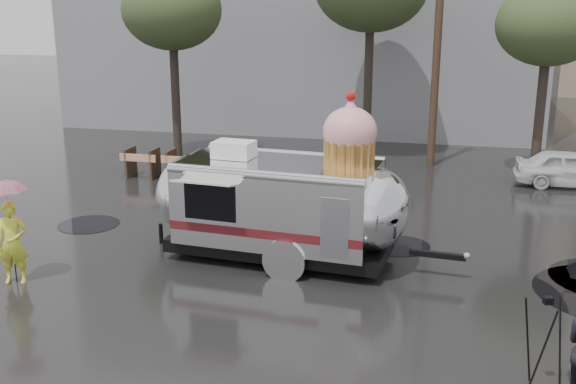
# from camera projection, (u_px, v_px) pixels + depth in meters

# --- Properties ---
(ground) EXTENTS (120.00, 120.00, 0.00)m
(ground) POSITION_uv_depth(u_px,v_px,m) (265.00, 331.00, 12.22)
(ground) COLOR black
(ground) RESTS_ON ground
(puddles) EXTENTS (15.21, 7.84, 0.01)m
(puddles) POSITION_uv_depth(u_px,v_px,m) (540.00, 296.00, 13.67)
(puddles) COLOR black
(puddles) RESTS_ON ground
(utility_pole) EXTENTS (1.60, 0.28, 9.00)m
(utility_pole) POSITION_uv_depth(u_px,v_px,m) (438.00, 37.00, 23.53)
(utility_pole) COLOR #473323
(utility_pole) RESTS_ON ground
(tree_left) EXTENTS (3.64, 3.64, 6.95)m
(tree_left) POSITION_uv_depth(u_px,v_px,m) (172.00, 11.00, 24.48)
(tree_left) COLOR #382D26
(tree_left) RESTS_ON ground
(tree_right) EXTENTS (3.36, 3.36, 6.42)m
(tree_right) POSITION_uv_depth(u_px,v_px,m) (549.00, 26.00, 21.70)
(tree_right) COLOR #382D26
(tree_right) RESTS_ON ground
(barricade_row) EXTENTS (4.30, 0.80, 1.00)m
(barricade_row) POSITION_uv_depth(u_px,v_px,m) (184.00, 164.00, 22.65)
(barricade_row) COLOR #473323
(barricade_row) RESTS_ON ground
(airstream_trailer) EXTENTS (7.45, 3.02, 4.02)m
(airstream_trailer) POSITION_uv_depth(u_px,v_px,m) (283.00, 200.00, 15.36)
(airstream_trailer) COLOR silver
(airstream_trailer) RESTS_ON ground
(person_left) EXTENTS (0.74, 0.60, 1.79)m
(person_left) POSITION_uv_depth(u_px,v_px,m) (12.00, 243.00, 14.14)
(person_left) COLOR yellow
(person_left) RESTS_ON ground
(umbrella_pink) EXTENTS (1.06, 1.06, 2.27)m
(umbrella_pink) POSITION_uv_depth(u_px,v_px,m) (7.00, 196.00, 13.87)
(umbrella_pink) COLOR pink
(umbrella_pink) RESTS_ON ground
(tripod) EXTENTS (0.64, 0.62, 1.58)m
(tripod) POSITION_uv_depth(u_px,v_px,m) (544.00, 335.00, 10.07)
(tripod) COLOR black
(tripod) RESTS_ON ground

